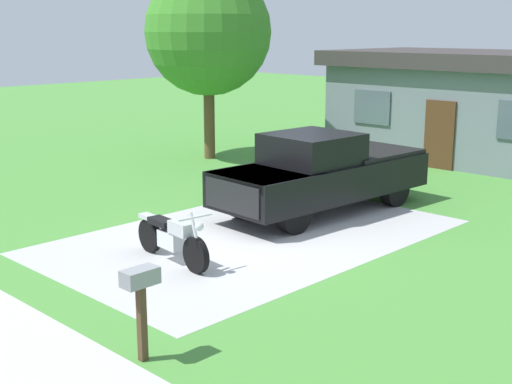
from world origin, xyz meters
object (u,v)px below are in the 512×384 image
at_px(motorcycle, 172,238).
at_px(pickup_truck, 324,172).
at_px(shade_tree, 208,32).
at_px(mailbox, 141,290).
at_px(neighbor_house, 480,104).

height_order(motorcycle, pickup_truck, pickup_truck).
bearing_deg(pickup_truck, shade_tree, 158.72).
distance_m(pickup_truck, mailbox, 8.22).
xyz_separation_m(motorcycle, shade_tree, (-7.42, 7.62, 3.64)).
height_order(pickup_truck, neighbor_house, neighbor_house).
height_order(shade_tree, neighbor_house, shade_tree).
relative_size(motorcycle, shade_tree, 0.36).
xyz_separation_m(mailbox, neighbor_house, (-3.81, 16.62, 0.81)).
distance_m(motorcycle, neighbor_house, 13.97).
distance_m(mailbox, neighbor_house, 17.07).
bearing_deg(neighbor_house, mailbox, -77.08).
xyz_separation_m(pickup_truck, neighbor_house, (-0.70, 9.01, 0.84)).
relative_size(pickup_truck, neighbor_house, 0.60).
bearing_deg(motorcycle, mailbox, -44.71).
distance_m(shade_tree, neighbor_house, 9.23).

